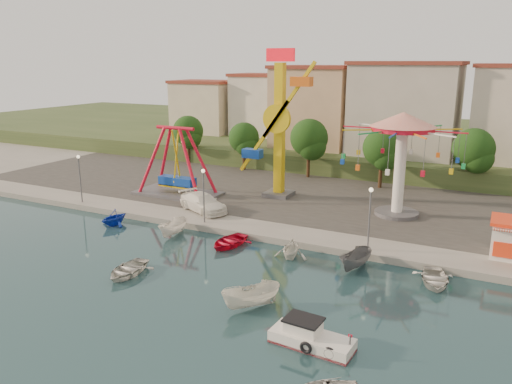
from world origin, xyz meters
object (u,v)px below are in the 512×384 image
Objects in this scene: pirate_ship_ride at (177,163)px; van at (203,203)px; kamikaze_tower at (281,128)px; rowboat_a at (127,270)px; skiff at (251,297)px; wave_swinger at (402,141)px; cabin_motorboat at (310,338)px.

pirate_ship_ride is 8.17m from van.
kamikaze_tower reaches higher than van.
pirate_ship_ride is at bearing 110.02° from rowboat_a.
kamikaze_tower is at bearing 79.91° from rowboat_a.
van is (-4.90, -8.78, -7.00)m from kamikaze_tower.
pirate_ship_ride is 2.37× the size of skiff.
kamikaze_tower reaches higher than pirate_ship_ride.
wave_swinger is 2.75× the size of skiff.
pirate_ship_ride is 21.81m from rowboat_a.
pirate_ship_ride is at bearing -172.38° from wave_swinger.
cabin_motorboat is 5.58m from skiff.
kamikaze_tower is at bearing 146.22° from skiff.
pirate_ship_ride is 33.74m from cabin_motorboat.
skiff is at bearing -7.74° from rowboat_a.
van is at bearing -119.15° from kamikaze_tower.
kamikaze_tower is at bearing -4.77° from van.
rowboat_a is at bearing -145.09° from van.
wave_swinger is at bearing 94.68° from cabin_motorboat.
wave_swinger is 26.80m from cabin_motorboat.
wave_swinger is 1.84× the size of van.
pirate_ship_ride reaches higher than cabin_motorboat.
wave_swinger is (13.42, -1.14, -0.32)m from kamikaze_tower.
kamikaze_tower is 12.25m from van.
cabin_motorboat is 1.18× the size of rowboat_a.
van is (-2.80, 15.08, 1.09)m from rowboat_a.
kamikaze_tower is 13.47m from wave_swinger.
kamikaze_tower is 3.37× the size of cabin_motorboat.
van is at bearing -34.60° from pirate_ship_ride.
wave_swinger reaches higher than skiff.
kamikaze_tower is 3.92× the size of skiff.
pirate_ship_ride reaches higher than skiff.
skiff is at bearing -44.97° from pirate_ship_ride.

